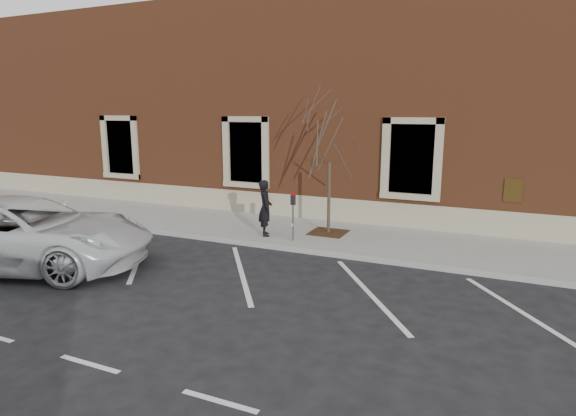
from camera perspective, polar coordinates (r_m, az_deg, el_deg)
The scene contains 10 objects.
ground at distance 13.88m, azimuth -1.02°, elevation -4.91°, with size 120.00×120.00×0.00m, color #28282B.
sidewalk_near at distance 15.40m, azimuth 1.76°, elevation -2.95°, with size 40.00×3.50×0.15m, color gray.
curb_near at distance 13.81m, azimuth -1.11°, elevation -4.66°, with size 40.00×0.12×0.15m, color #9E9E99.
parking_stripes at distance 12.02m, azimuth -5.55°, elevation -7.58°, with size 28.00×4.40×0.01m, color silver, non-canonical shape.
building_civic at distance 20.57m, azimuth 8.39°, elevation 11.62°, with size 40.00×8.62×8.00m.
man at distance 14.63m, azimuth -2.71°, elevation 0.01°, with size 0.62×0.41×1.71m, color black.
parking_meter at distance 13.97m, azimuth 0.60°, elevation 0.03°, with size 0.13×0.10×1.43m.
tree_grate at distance 15.13m, azimuth 4.80°, elevation -2.90°, with size 1.09×1.09×0.03m, color #462A16.
sapling at distance 14.69m, azimuth 4.98°, elevation 7.78°, with size 2.43×2.43×4.04m.
white_truck at distance 13.84m, azimuth -28.93°, elevation -2.62°, with size 2.95×6.39×1.78m, color silver.
Camera 1 is at (5.70, -12.02, 3.94)m, focal length 30.00 mm.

